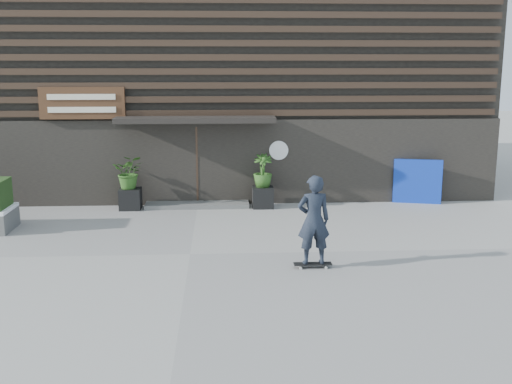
{
  "coord_description": "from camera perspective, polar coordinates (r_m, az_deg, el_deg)",
  "views": [
    {
      "loc": [
        0.7,
        -13.1,
        4.12
      ],
      "look_at": [
        1.53,
        1.33,
        1.1
      ],
      "focal_mm": 43.5,
      "sensor_mm": 36.0,
      "label": 1
    }
  ],
  "objects": [
    {
      "name": "bamboo_right",
      "position": [
        17.81,
        0.63,
        1.97
      ],
      "size": [
        0.54,
        0.54,
        0.96
      ],
      "primitive_type": "imported",
      "color": "#2D591E",
      "rests_on": "planter_pot_right"
    },
    {
      "name": "blue_tarp",
      "position": [
        19.05,
        14.62,
        0.95
      ],
      "size": [
        1.39,
        0.45,
        1.31
      ],
      "primitive_type": "cube",
      "rotation": [
        0.0,
        0.0,
        -0.24
      ],
      "color": "#0C2AA4",
      "rests_on": "ground"
    },
    {
      "name": "ground",
      "position": [
        13.75,
        -6.08,
        -5.7
      ],
      "size": [
        80.0,
        80.0,
        0.0
      ],
      "primitive_type": "plane",
      "color": "gray",
      "rests_on": "ground"
    },
    {
      "name": "building",
      "position": [
        23.07,
        -5.13,
        11.43
      ],
      "size": [
        18.0,
        11.0,
        8.0
      ],
      "color": "black",
      "rests_on": "ground"
    },
    {
      "name": "planter_pot_left",
      "position": [
        18.1,
        -11.47,
        -0.62
      ],
      "size": [
        0.6,
        0.6,
        0.6
      ],
      "primitive_type": "cube",
      "color": "black",
      "rests_on": "ground"
    },
    {
      "name": "entrance_step",
      "position": [
        18.18,
        -5.41,
        -1.16
      ],
      "size": [
        3.0,
        0.8,
        0.12
      ],
      "primitive_type": "cube",
      "color": "#535351",
      "rests_on": "ground"
    },
    {
      "name": "planter_pot_right",
      "position": [
        17.96,
        0.62,
        -0.48
      ],
      "size": [
        0.6,
        0.6,
        0.6
      ],
      "primitive_type": "cube",
      "color": "black",
      "rests_on": "ground"
    },
    {
      "name": "skateboarder",
      "position": [
        12.57,
        5.32,
        -2.6
      ],
      "size": [
        0.78,
        0.49,
        1.93
      ],
      "color": "black",
      "rests_on": "ground"
    },
    {
      "name": "bamboo_left",
      "position": [
        17.95,
        -11.57,
        1.81
      ],
      "size": [
        0.86,
        0.75,
        0.96
      ],
      "primitive_type": "imported",
      "color": "#2D591E",
      "rests_on": "planter_pot_left"
    }
  ]
}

